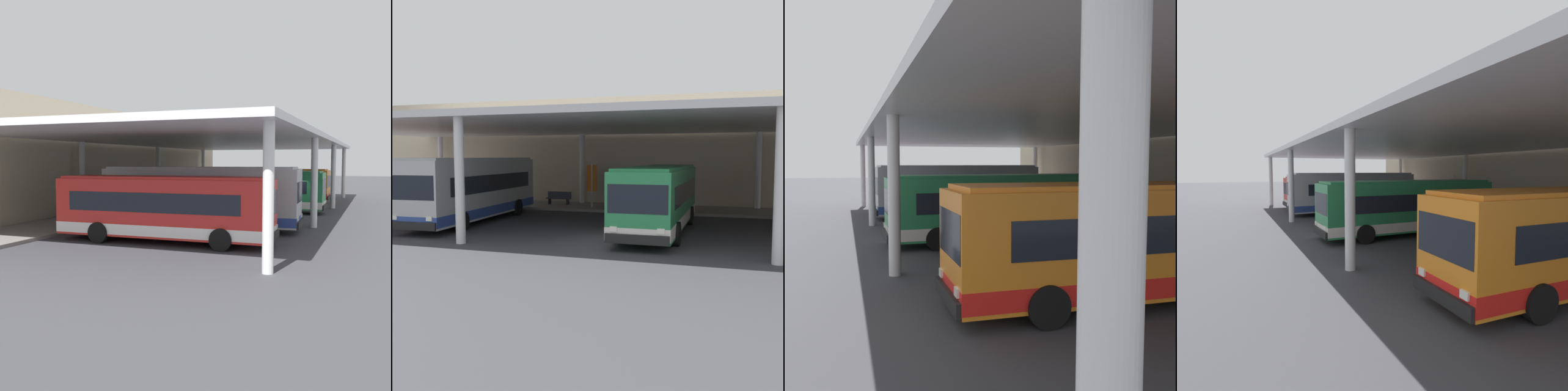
% 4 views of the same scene
% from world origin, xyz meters
% --- Properties ---
extents(ground_plane, '(200.00, 200.00, 0.00)m').
position_xyz_m(ground_plane, '(0.00, 0.00, 0.00)').
color(ground_plane, '#3D3D42').
extents(platform_kerb, '(42.00, 4.50, 0.18)m').
position_xyz_m(platform_kerb, '(0.00, 11.75, 0.09)').
color(platform_kerb, gray).
rests_on(platform_kerb, ground).
extents(station_building_facade, '(48.00, 1.60, 8.03)m').
position_xyz_m(station_building_facade, '(0.00, 15.00, 4.02)').
color(station_building_facade, '#C1B293').
rests_on(station_building_facade, ground).
extents(canopy_shelter, '(40.00, 17.00, 5.55)m').
position_xyz_m(canopy_shelter, '(0.00, 5.50, 5.31)').
color(canopy_shelter, silver).
rests_on(canopy_shelter, ground).
extents(bus_nearest_bay, '(2.83, 10.56, 3.17)m').
position_xyz_m(bus_nearest_bay, '(-14.04, 3.52, 1.66)').
color(bus_nearest_bay, red).
rests_on(bus_nearest_bay, ground).
extents(bus_second_bay, '(3.06, 11.43, 3.57)m').
position_xyz_m(bus_second_bay, '(-9.19, 3.51, 1.84)').
color(bus_second_bay, '#B7B7BC').
rests_on(bus_second_bay, ground).
extents(bus_middle_bay, '(2.75, 10.54, 3.17)m').
position_xyz_m(bus_middle_bay, '(1.28, 2.90, 1.66)').
color(bus_middle_bay, '#28844C').
rests_on(bus_middle_bay, ground).
extents(bench_waiting, '(1.80, 0.45, 0.92)m').
position_xyz_m(bench_waiting, '(-7.38, 11.82, 0.66)').
color(bench_waiting, '#383D47').
rests_on(bench_waiting, platform_kerb).
extents(trash_bin, '(0.52, 0.52, 0.98)m').
position_xyz_m(trash_bin, '(-3.39, 11.54, 0.68)').
color(trash_bin, '#236638').
rests_on(trash_bin, platform_kerb).
extents(banner_sign, '(0.70, 0.12, 3.20)m').
position_xyz_m(banner_sign, '(-4.61, 10.94, 1.98)').
color(banner_sign, '#B2B2B7').
rests_on(banner_sign, platform_kerb).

